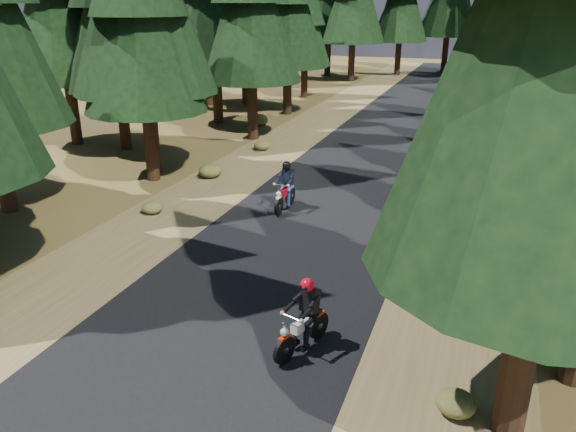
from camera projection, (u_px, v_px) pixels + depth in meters
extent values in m
plane|color=#4D3A1B|center=(268.00, 277.00, 14.17)|extent=(120.00, 120.00, 0.00)
cube|color=black|center=(324.00, 211.00, 18.56)|extent=(6.00, 100.00, 0.01)
cube|color=brown|center=(200.00, 196.00, 20.02)|extent=(3.20, 100.00, 0.01)
cube|color=brown|center=(469.00, 229.00, 17.10)|extent=(3.20, 100.00, 0.01)
cylinder|color=black|center=(535.00, 267.00, 8.07)|extent=(0.53, 0.53, 5.85)
cylinder|color=black|center=(148.00, 111.00, 20.93)|extent=(0.51, 0.51, 5.34)
cone|color=black|center=(139.00, 16.00, 19.74)|extent=(4.54, 4.54, 6.68)
cylinder|color=black|center=(532.00, 167.00, 15.37)|extent=(0.48, 0.48, 4.52)
cone|color=black|center=(550.00, 61.00, 14.36)|extent=(3.84, 3.84, 5.65)
cylinder|color=black|center=(148.00, 93.00, 21.58)|extent=(0.56, 0.56, 6.43)
cylinder|color=black|center=(120.00, 89.00, 25.42)|extent=(0.52, 0.52, 5.56)
cone|color=black|center=(112.00, 7.00, 24.18)|extent=(4.73, 4.73, 6.95)
cylinder|color=black|center=(252.00, 81.00, 27.36)|extent=(0.53, 0.53, 5.72)
cone|color=black|center=(250.00, 3.00, 26.08)|extent=(4.86, 4.86, 7.15)
cylinder|color=black|center=(546.00, 110.00, 23.50)|extent=(0.48, 0.48, 4.51)
cone|color=black|center=(558.00, 39.00, 22.49)|extent=(3.83, 3.83, 5.64)
cylinder|color=black|center=(216.00, 66.00, 30.92)|extent=(0.55, 0.55, 6.37)
cylinder|color=black|center=(287.00, 67.00, 33.60)|extent=(0.53, 0.53, 5.64)
cone|color=black|center=(287.00, 4.00, 32.34)|extent=(4.79, 4.79, 7.05)
cylinder|color=black|center=(540.00, 77.00, 28.26)|extent=(0.53, 0.53, 5.83)
cone|color=black|center=(552.00, 0.00, 26.95)|extent=(4.95, 4.95, 7.29)
cylinder|color=black|center=(245.00, 62.00, 37.03)|extent=(0.52, 0.52, 5.45)
cone|color=black|center=(244.00, 8.00, 35.81)|extent=(4.63, 4.63, 6.81)
cylinder|color=black|center=(304.00, 65.00, 40.06)|extent=(0.48, 0.48, 4.42)
cone|color=black|center=(305.00, 25.00, 39.07)|extent=(3.76, 3.76, 5.52)
cylinder|color=black|center=(556.00, 63.00, 35.44)|extent=(0.53, 0.53, 5.76)
cone|color=black|center=(567.00, 2.00, 34.15)|extent=(4.90, 4.90, 7.21)
cylinder|color=black|center=(282.00, 55.00, 45.83)|extent=(0.49, 0.49, 4.75)
cone|color=black|center=(282.00, 17.00, 44.77)|extent=(4.04, 4.04, 5.93)
cylinder|color=black|center=(69.00, 81.00, 26.31)|extent=(0.54, 0.54, 6.00)
cylinder|color=black|center=(207.00, 56.00, 36.46)|extent=(0.56, 0.56, 6.40)
cylinder|color=black|center=(352.00, 43.00, 47.73)|extent=(0.56, 0.56, 6.40)
cylinder|color=black|center=(529.00, 50.00, 43.37)|extent=(0.54, 0.54, 6.00)
cylinder|color=black|center=(328.00, 38.00, 51.25)|extent=(0.57, 0.57, 6.80)
cylinder|color=black|center=(568.00, 45.00, 44.98)|extent=(0.56, 0.56, 6.40)
cylinder|color=black|center=(399.00, 42.00, 52.12)|extent=(0.54, 0.54, 6.00)
cylinder|color=black|center=(490.00, 41.00, 49.52)|extent=(0.56, 0.56, 6.40)
cylinder|color=black|center=(447.00, 36.00, 53.35)|extent=(0.57, 0.57, 6.80)
cylinder|color=black|center=(282.00, 47.00, 48.90)|extent=(0.52, 0.52, 5.60)
cone|color=black|center=(282.00, 4.00, 47.65)|extent=(4.76, 4.76, 7.00)
cylinder|color=#4C4233|center=(533.00, 184.00, 20.78)|extent=(4.79, 1.32, 0.32)
ellipsoid|color=#474C1E|center=(496.00, 177.00, 21.26)|extent=(0.91, 0.91, 0.55)
ellipsoid|color=#474C1E|center=(210.00, 171.00, 22.03)|extent=(0.88, 0.88, 0.53)
ellipsoid|color=#474C1E|center=(540.00, 152.00, 24.58)|extent=(1.07, 1.07, 0.64)
ellipsoid|color=#474C1E|center=(515.00, 221.00, 17.03)|extent=(0.85, 0.85, 0.51)
ellipsoid|color=#474C1E|center=(259.00, 120.00, 31.33)|extent=(1.05, 1.05, 0.63)
ellipsoid|color=#474C1E|center=(152.00, 208.00, 18.31)|extent=(0.67, 0.67, 0.40)
ellipsoid|color=#474C1E|center=(456.00, 403.00, 9.41)|extent=(0.67, 0.67, 0.40)
ellipsoid|color=#474C1E|center=(516.00, 125.00, 30.58)|extent=(0.66, 0.66, 0.40)
ellipsoid|color=#474C1E|center=(262.00, 145.00, 26.11)|extent=(0.77, 0.77, 0.46)
cube|color=black|center=(302.00, 304.00, 10.81)|extent=(0.39, 0.31, 0.50)
sphere|color=red|center=(303.00, 288.00, 10.68)|extent=(0.35, 0.35, 0.28)
cube|color=black|center=(285.00, 178.00, 18.33)|extent=(0.36, 0.22, 0.52)
sphere|color=black|center=(285.00, 167.00, 18.20)|extent=(0.29, 0.29, 0.29)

